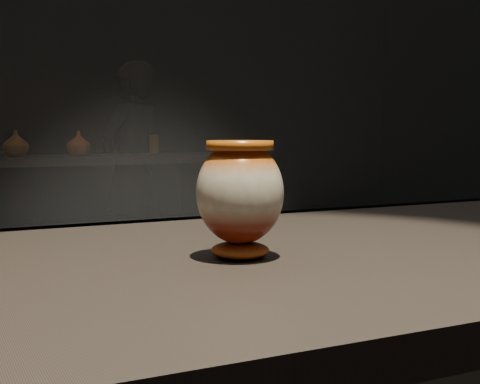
% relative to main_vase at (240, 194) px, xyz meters
% --- Properties ---
extents(main_vase, '(0.16, 0.16, 0.17)m').
position_rel_main_vase_xyz_m(main_vase, '(0.00, 0.00, 0.00)').
color(main_vase, maroon).
rests_on(main_vase, display_plinth).
extents(back_shelf, '(2.00, 0.60, 0.90)m').
position_rel_main_vase_xyz_m(back_shelf, '(0.56, 3.60, -0.36)').
color(back_shelf, black).
rests_on(back_shelf, ground).
extents(back_vase_left, '(0.23, 0.23, 0.17)m').
position_rel_main_vase_xyz_m(back_vase_left, '(0.16, 3.62, -0.01)').
color(back_vase_left, brown).
rests_on(back_vase_left, back_shelf).
extents(back_vase_mid, '(0.18, 0.18, 0.16)m').
position_rel_main_vase_xyz_m(back_vase_mid, '(0.56, 3.59, -0.01)').
color(back_vase_mid, maroon).
rests_on(back_vase_mid, back_shelf).
extents(back_vase_right, '(0.07, 0.07, 0.14)m').
position_rel_main_vase_xyz_m(back_vase_right, '(1.10, 3.64, -0.03)').
color(back_vase_right, brown).
rests_on(back_vase_right, back_shelf).
extents(visitor, '(0.69, 0.62, 1.57)m').
position_rel_main_vase_xyz_m(visitor, '(1.03, 3.94, -0.21)').
color(visitor, black).
rests_on(visitor, ground).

